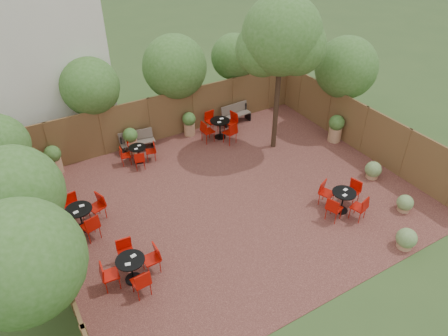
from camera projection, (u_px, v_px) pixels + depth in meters
ground at (234, 197)px, 14.63m from camera, size 80.00×80.00×0.00m
courtyard_paving at (234, 197)px, 14.62m from camera, size 12.00×10.00×0.02m
fence_back at (173, 115)px, 17.59m from camera, size 12.00×0.08×2.00m
fence_left at (51, 238)px, 11.56m from camera, size 0.08×10.00×2.00m
fence_right at (363, 129)px, 16.55m from camera, size 0.08×10.00×2.00m
neighbour_building at (29, 42)px, 16.12m from camera, size 5.00×4.00×8.00m
overhang_foliage at (158, 111)px, 14.05m from camera, size 15.92×10.77×2.67m
courtyard_tree at (281, 41)px, 14.84m from camera, size 2.96×2.90×6.06m
park_bench_left at (137, 141)px, 16.89m from camera, size 1.42×0.62×0.85m
park_bench_right at (235, 113)px, 18.83m from camera, size 1.42×0.55×0.86m
bistro_tables at (188, 187)px, 14.34m from camera, size 9.38×7.91×0.95m
planters at (188, 137)px, 16.83m from camera, size 11.30×4.22×1.18m
low_shrubs at (393, 202)px, 13.89m from camera, size 2.47×3.67×0.67m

